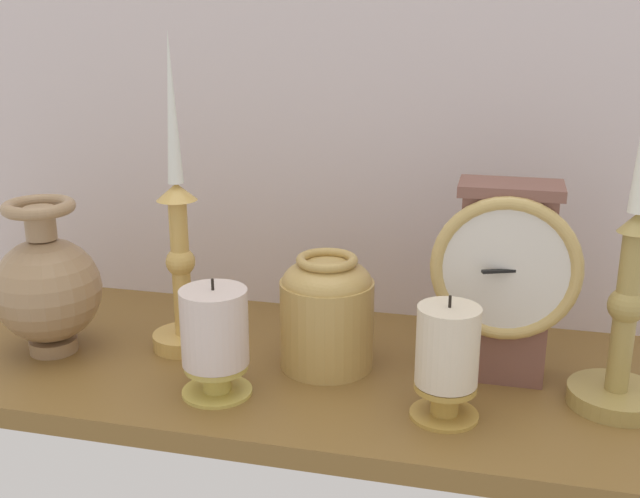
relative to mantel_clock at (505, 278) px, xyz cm
name	(u,v)px	position (x,y,z in cm)	size (l,w,h in cm)	color
ground_plane	(285,369)	(-24.33, -1.59, -12.94)	(100.00, 36.00, 2.40)	brown
back_wall	(322,67)	(-24.33, 16.91, 20.76)	(120.00, 2.00, 65.00)	silver
mantel_clock	(505,278)	(0.00, 0.00, 0.00)	(15.67, 8.27, 22.03)	brown
candlestick_tall_left	(180,255)	(-37.27, -0.83, -0.02)	(7.72, 7.72, 37.41)	tan
candlestick_tall_center	(627,302)	(11.97, -3.64, -0.27)	(9.74, 9.74, 40.64)	#A9904A
brass_vase_bulbous	(47,286)	(-52.14, -5.74, -3.41)	(12.49, 12.49, 18.64)	#9F7D58
brass_vase_jar	(326,310)	(-19.29, -1.79, -4.87)	(10.70, 10.70, 13.30)	tan
pillar_candle_front	(447,358)	(-5.03, -10.28, -5.32)	(6.97, 6.97, 13.01)	#BB9441
pillar_candle_near_clock	(215,338)	(-29.11, -11.09, -5.29)	(7.54, 7.54, 12.96)	#CAB654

